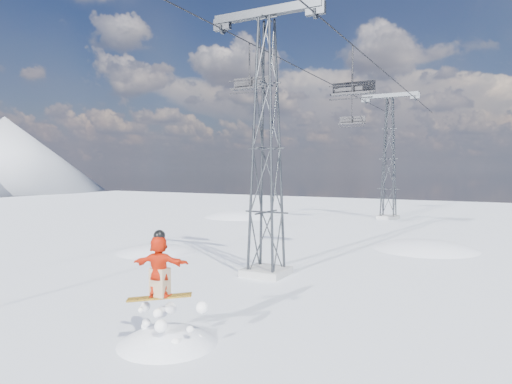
# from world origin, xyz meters

# --- Properties ---
(ground) EXTENTS (120.00, 120.00, 0.00)m
(ground) POSITION_xyz_m (0.00, 0.00, 0.00)
(ground) COLOR white
(ground) RESTS_ON ground
(snow_terrain) EXTENTS (39.00, 37.00, 22.00)m
(snow_terrain) POSITION_xyz_m (-4.77, 21.24, -9.59)
(snow_terrain) COLOR white
(snow_terrain) RESTS_ON ground
(lift_tower_near) EXTENTS (5.20, 1.80, 11.43)m
(lift_tower_near) POSITION_xyz_m (0.80, 8.00, 5.47)
(lift_tower_near) COLOR #999999
(lift_tower_near) RESTS_ON ground
(lift_tower_far) EXTENTS (5.20, 1.80, 11.43)m
(lift_tower_far) POSITION_xyz_m (0.80, 33.00, 5.47)
(lift_tower_far) COLOR #999999
(lift_tower_far) RESTS_ON ground
(haul_cables) EXTENTS (4.46, 51.00, 0.06)m
(haul_cables) POSITION_xyz_m (0.80, 19.50, 10.85)
(haul_cables) COLOR black
(haul_cables) RESTS_ON ground
(lift_chair_near) EXTENTS (2.02, 0.58, 2.51)m
(lift_chair_near) POSITION_xyz_m (-1.40, 10.57, 8.84)
(lift_chair_near) COLOR black
(lift_chair_near) RESTS_ON ground
(lift_chair_mid) EXTENTS (2.21, 0.63, 2.74)m
(lift_chair_mid) POSITION_xyz_m (3.00, 13.38, 8.66)
(lift_chair_mid) COLOR black
(lift_chair_mid) RESTS_ON ground
(lift_chair_far) EXTENTS (2.21, 0.64, 2.75)m
(lift_chair_far) POSITION_xyz_m (-1.40, 28.54, 8.65)
(lift_chair_far) COLOR black
(lift_chair_far) RESTS_ON ground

